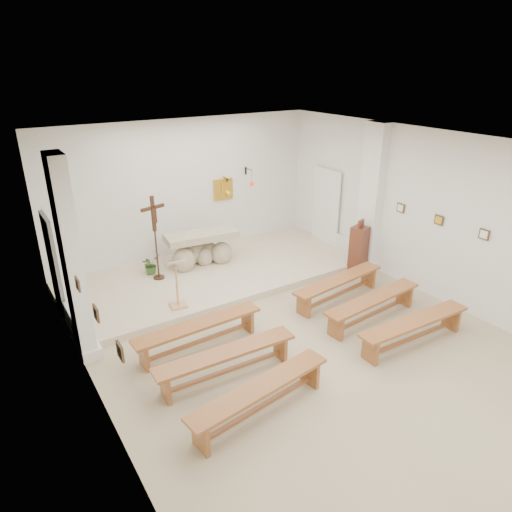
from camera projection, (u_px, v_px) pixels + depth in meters
ground at (309, 348)px, 8.15m from camera, size 7.00×10.00×0.00m
wall_left at (98, 319)px, 5.72m from camera, size 0.02×10.00×3.50m
wall_right at (448, 221)px, 9.20m from camera, size 0.02×10.00×3.50m
wall_back at (186, 191)px, 11.31m from camera, size 7.00×0.02×3.50m
ceiling at (320, 151)px, 6.77m from camera, size 7.00×10.00×0.02m
sanctuary_platform at (216, 274)px, 10.82m from camera, size 6.98×3.00×0.15m
pilaster_left at (72, 262)px, 7.33m from camera, size 0.26×0.55×3.50m
pilaster_right at (371, 199)px, 10.68m from camera, size 0.26×0.55×3.50m
gold_wall_relief at (223, 189)px, 11.85m from camera, size 0.55×0.04×0.55m
sanctuary_lamp at (251, 182)px, 11.94m from camera, size 0.11×0.36×0.44m
station_frame_left_front at (120, 351)px, 5.13m from camera, size 0.03×0.20×0.20m
station_frame_left_mid at (96, 313)px, 5.90m from camera, size 0.03×0.20×0.20m
station_frame_left_rear at (78, 284)px, 6.67m from camera, size 0.03×0.20×0.20m
station_frame_right_front at (484, 234)px, 8.58m from camera, size 0.03×0.20×0.20m
station_frame_right_mid at (439, 220)px, 9.35m from camera, size 0.03×0.20×0.20m
station_frame_right_rear at (401, 208)px, 10.13m from camera, size 0.03×0.20×0.20m
radiator_left at (73, 323)px, 8.42m from camera, size 0.10×0.85×0.52m
radiator_right at (347, 247)px, 11.84m from camera, size 0.10×0.85×0.52m
altar at (201, 251)px, 11.03m from camera, size 1.79×0.86×0.89m
lectern at (177, 283)px, 9.03m from camera, size 0.42×0.37×1.06m
crucifix_stand at (155, 232)px, 9.99m from camera, size 0.58×0.25×1.94m
potted_plant at (151, 264)px, 10.57m from camera, size 0.52×0.49×0.46m
donation_pedestal at (359, 249)px, 10.89m from camera, size 0.44×0.44×1.32m
bench_left_front at (199, 329)px, 8.02m from camera, size 2.40×0.44×0.50m
bench_right_front at (338, 284)px, 9.65m from camera, size 2.41×0.66×0.50m
bench_left_second at (226, 358)px, 7.25m from camera, size 2.40×0.48×0.50m
bench_right_second at (373, 303)px, 8.88m from camera, size 2.41×0.57×0.50m
bench_left_third at (261, 393)px, 6.48m from camera, size 2.42×0.69×0.50m
bench_right_third at (414, 326)px, 8.12m from camera, size 2.40×0.48×0.50m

